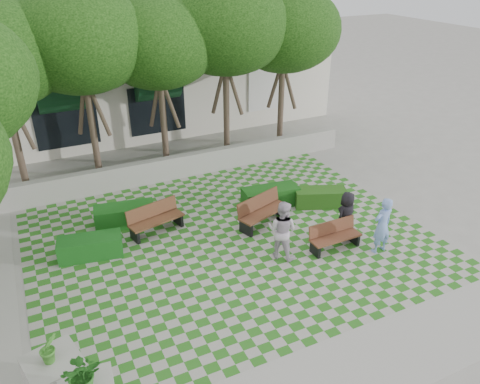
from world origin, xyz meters
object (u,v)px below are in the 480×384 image
hedge_midleft (125,215)px  bench_mid (262,211)px  hedge_west (90,247)px  bench_west (155,219)px  hedge_east (320,197)px  hedge_midright (270,197)px  planter_back (56,377)px  person_dark (346,215)px  bench_east (334,236)px  person_white (282,230)px  person_blue (382,225)px

hedge_midleft → bench_mid: bearing=-25.6°
hedge_west → hedge_midleft: bearing=45.7°
bench_west → hedge_east: 5.81m
hedge_midright → planter_back: bearing=-146.2°
hedge_east → person_dark: size_ratio=1.17×
bench_east → planter_back: 8.43m
person_white → bench_mid: bearing=-51.0°
hedge_midleft → planter_back: size_ratio=1.13×
person_dark → person_white: bearing=-11.7°
bench_east → hedge_midright: (-0.43, 3.18, -0.07)m
bench_east → planter_back: size_ratio=0.96×
bench_west → person_dark: (5.30, -2.85, 0.32)m
hedge_west → person_blue: bearing=-24.1°
bench_mid → person_white: 1.97m
hedge_midright → person_white: person_white is taller
bench_mid → hedge_midright: bearing=30.1°
bench_west → person_dark: 6.02m
bench_east → bench_west: bench_west is taller
bench_east → hedge_midleft: size_ratio=0.85×
bench_mid → person_white: bearing=-120.2°
hedge_west → planter_back: planter_back is taller
hedge_midright → person_white: bearing=-113.3°
hedge_west → person_dark: size_ratio=1.19×
hedge_west → person_blue: person_blue is taller
bench_east → hedge_west: size_ratio=0.89×
bench_mid → person_white: person_white is taller
hedge_east → planter_back: (-9.34, -4.43, 0.25)m
planter_back → person_dark: bearing=15.2°
hedge_east → hedge_midright: (-1.59, 0.76, 0.03)m
bench_east → hedge_east: bench_east is taller
bench_east → hedge_midright: bench_east is taller
hedge_midright → planter_back: planter_back is taller
bench_east → person_white: person_white is taller
hedge_west → person_white: size_ratio=1.00×
planter_back → hedge_west: bearing=73.0°
bench_west → hedge_west: bearing=179.4°
bench_mid → hedge_east: bench_mid is taller
hedge_east → person_blue: 3.21m
person_blue → person_dark: person_blue is taller
hedge_midright → hedge_midleft: (-4.93, 0.97, -0.01)m
hedge_west → hedge_midright: bearing=3.8°
hedge_east → hedge_west: 7.88m
bench_mid → hedge_midright: bench_mid is taller
bench_west → person_dark: bearing=-41.8°
person_white → hedge_midleft: bearing=4.3°
hedge_west → person_white: 5.65m
hedge_midright → hedge_west: 6.30m
hedge_midleft → person_white: person_white is taller
hedge_midright → hedge_midleft: bearing=168.9°
bench_mid → hedge_west: bearing=155.2°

